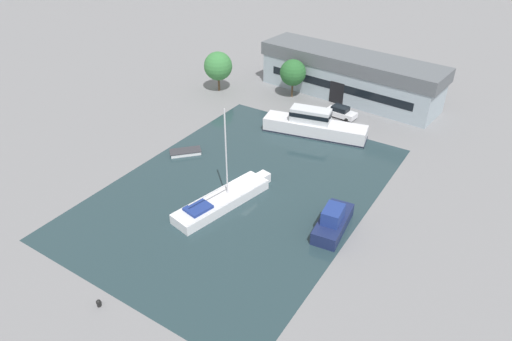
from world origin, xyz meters
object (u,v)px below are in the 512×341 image
quay_tree_by_water (218,66)px  sailboat_moored (223,200)px  warehouse_building (349,75)px  parked_car (341,112)px  motor_cruiser (314,125)px  quay_tree_near_building (293,73)px  small_dinghy (186,152)px  cabin_boat (333,222)px

quay_tree_by_water → sailboat_moored: sailboat_moored is taller
warehouse_building → parked_car: (2.32, -7.75, -2.66)m
warehouse_building → quay_tree_by_water: size_ratio=4.62×
warehouse_building → motor_cruiser: bearing=-79.1°
parked_car → sailboat_moored: (-1.91, -26.53, -0.18)m
warehouse_building → motor_cruiser: (1.33, -14.66, -2.14)m
warehouse_building → parked_car: bearing=-67.6°
quay_tree_near_building → sailboat_moored: (7.72, -29.28, -3.37)m
quay_tree_by_water → motor_cruiser: size_ratio=0.45×
warehouse_building → quay_tree_by_water: bearing=-147.9°
quay_tree_by_water → motor_cruiser: quay_tree_by_water is taller
small_dinghy → cabin_boat: (21.96, -3.59, 0.75)m
quay_tree_by_water → parked_car: 21.29m
warehouse_building → small_dinghy: 30.04m
cabin_boat → quay_tree_near_building: bearing=119.2°
quay_tree_by_water → sailboat_moored: size_ratio=0.50×
quay_tree_by_water → parked_car: (20.97, 1.51, -3.34)m
quay_tree_near_building → cabin_boat: (19.32, -26.75, -3.02)m
warehouse_building → quay_tree_near_building: bearing=-139.9°
quay_tree_by_water → small_dinghy: size_ratio=1.60×
warehouse_building → quay_tree_near_building: size_ratio=4.90×
small_dinghy → sailboat_moored: bearing=-167.4°
parked_car → cabin_boat: size_ratio=0.70×
sailboat_moored → cabin_boat: 11.88m
warehouse_building → motor_cruiser: size_ratio=2.08×
quay_tree_near_building → motor_cruiser: bearing=-48.2°
parked_car → motor_cruiser: bearing=-3.4°
quay_tree_by_water → small_dinghy: (8.70, -18.90, -3.92)m
sailboat_moored → cabin_boat: bearing=24.4°
parked_car → motor_cruiser: motor_cruiser is taller
sailboat_moored → small_dinghy: size_ratio=3.19×
sailboat_moored → small_dinghy: 12.04m
quay_tree_by_water → cabin_boat: quay_tree_by_water is taller
small_dinghy → cabin_boat: cabin_boat is taller
warehouse_building → sailboat_moored: sailboat_moored is taller
warehouse_building → parked_car: warehouse_building is taller
quay_tree_near_building → motor_cruiser: quay_tree_near_building is taller
parked_car → small_dinghy: bearing=-26.3°
motor_cruiser → small_dinghy: bearing=128.2°
quay_tree_near_building → sailboat_moored: size_ratio=0.47×
warehouse_building → cabin_boat: 34.04m
parked_car → sailboat_moored: bearing=0.6°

